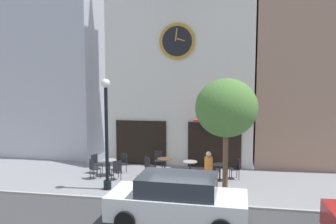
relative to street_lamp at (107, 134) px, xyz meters
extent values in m
cube|color=gray|center=(3.13, 1.53, -2.32)|extent=(26.27, 5.35, 0.05)
cube|color=#A8A5A0|center=(3.13, -1.13, -2.25)|extent=(26.27, 0.12, 0.08)
cube|color=silver|center=(2.25, 5.23, 2.48)|extent=(7.59, 2.04, 9.55)
cylinder|color=#B7842D|center=(2.25, 4.15, 4.03)|extent=(1.80, 0.10, 1.80)
cylinder|color=black|center=(2.25, 4.09, 4.03)|extent=(1.48, 0.04, 1.48)
cube|color=#B7842D|center=(2.44, 4.05, 4.09)|extent=(0.40, 0.03, 0.18)
cube|color=#B7842D|center=(2.21, 4.05, 4.34)|extent=(0.13, 0.03, 0.63)
cube|color=black|center=(0.35, 4.17, -1.14)|extent=(2.66, 0.10, 2.30)
cube|color=black|center=(4.14, 4.17, -1.14)|extent=(2.66, 0.10, 2.30)
cube|color=#B23333|center=(4.37, 3.86, 0.16)|extent=(2.43, 0.90, 0.12)
cube|color=#B2B2BC|center=(-5.85, 5.98, 3.41)|extent=(6.40, 3.54, 11.41)
cube|color=#9E7A66|center=(9.41, 5.83, 3.81)|extent=(6.57, 3.24, 12.20)
cylinder|color=black|center=(0.00, 0.00, -2.11)|extent=(0.32, 0.32, 0.36)
cylinder|color=black|center=(0.00, 0.00, -0.21)|extent=(0.14, 0.14, 4.15)
sphere|color=white|center=(0.00, 0.00, 2.04)|extent=(0.36, 0.36, 0.36)
cylinder|color=brown|center=(4.75, -0.09, -0.98)|extent=(0.20, 0.20, 2.63)
ellipsoid|color=#4C7A38|center=(4.75, -0.09, 1.15)|extent=(2.33, 2.10, 2.21)
cylinder|color=black|center=(-0.59, 1.89, -1.93)|extent=(0.07, 0.07, 0.73)
cylinder|color=black|center=(-0.59, 1.89, -2.28)|extent=(0.40, 0.40, 0.03)
cylinder|color=gray|center=(-0.59, 1.89, -1.56)|extent=(0.67, 0.67, 0.03)
cylinder|color=black|center=(1.90, 2.60, -1.93)|extent=(0.07, 0.07, 0.73)
cylinder|color=black|center=(1.90, 2.60, -2.28)|extent=(0.40, 0.40, 0.03)
cylinder|color=brown|center=(1.90, 2.60, -1.56)|extent=(0.71, 0.71, 0.03)
cylinder|color=black|center=(3.14, 2.20, -1.92)|extent=(0.07, 0.07, 0.74)
cylinder|color=black|center=(3.14, 2.20, -2.28)|extent=(0.40, 0.40, 0.03)
cylinder|color=gray|center=(3.14, 2.20, -1.55)|extent=(0.65, 0.65, 0.03)
cylinder|color=black|center=(4.49, 2.01, -1.93)|extent=(0.07, 0.07, 0.72)
cylinder|color=black|center=(4.49, 2.01, -2.28)|extent=(0.40, 0.40, 0.03)
cylinder|color=black|center=(4.49, 2.01, -1.57)|extent=(0.66, 0.66, 0.03)
cube|color=black|center=(5.12, 2.40, -1.84)|extent=(0.49, 0.49, 0.04)
cube|color=black|center=(5.30, 2.44, -1.62)|extent=(0.14, 0.38, 0.45)
cylinder|color=black|center=(4.92, 2.52, -2.07)|extent=(0.03, 0.03, 0.45)
cylinder|color=black|center=(5.00, 2.19, -2.07)|extent=(0.03, 0.03, 0.45)
cylinder|color=black|center=(5.25, 2.60, -2.07)|extent=(0.03, 0.03, 0.45)
cylinder|color=black|center=(5.33, 2.27, -2.07)|extent=(0.03, 0.03, 0.45)
cube|color=black|center=(-1.06, 1.35, -1.84)|extent=(0.56, 0.56, 0.04)
cube|color=black|center=(-1.18, 1.22, -1.62)|extent=(0.31, 0.28, 0.45)
cylinder|color=black|center=(-0.82, 1.37, -2.07)|extent=(0.03, 0.03, 0.45)
cylinder|color=black|center=(-1.08, 1.59, -2.07)|extent=(0.03, 0.03, 0.45)
cylinder|color=black|center=(-1.04, 1.11, -2.07)|extent=(0.03, 0.03, 0.45)
cylinder|color=black|center=(-1.30, 1.33, -2.07)|extent=(0.03, 0.03, 0.45)
cube|color=black|center=(1.47, 3.27, -1.84)|extent=(0.49, 0.49, 0.04)
cube|color=black|center=(1.42, 3.44, -1.62)|extent=(0.38, 0.14, 0.45)
cylinder|color=black|center=(1.35, 3.06, -2.07)|extent=(0.03, 0.03, 0.45)
cylinder|color=black|center=(1.68, 3.15, -2.07)|extent=(0.03, 0.03, 0.45)
cylinder|color=black|center=(1.26, 3.39, -2.07)|extent=(0.03, 0.03, 0.45)
cylinder|color=black|center=(1.59, 3.48, -2.07)|extent=(0.03, 0.03, 0.45)
cube|color=black|center=(-0.20, 2.49, -1.84)|extent=(0.54, 0.54, 0.04)
cube|color=black|center=(-0.12, 2.65, -1.62)|extent=(0.36, 0.21, 0.45)
cylinder|color=black|center=(-0.43, 2.41, -2.07)|extent=(0.03, 0.03, 0.45)
cylinder|color=black|center=(-0.12, 2.26, -2.07)|extent=(0.03, 0.03, 0.45)
cylinder|color=black|center=(-0.27, 2.72, -2.07)|extent=(0.03, 0.03, 0.45)
cylinder|color=black|center=(0.03, 2.57, -2.07)|extent=(0.03, 0.03, 0.45)
cube|color=black|center=(1.30, 2.18, -1.84)|extent=(0.57, 0.57, 0.04)
cube|color=black|center=(1.18, 2.04, -1.62)|extent=(0.30, 0.29, 0.45)
cylinder|color=black|center=(1.54, 2.18, -2.07)|extent=(0.03, 0.03, 0.45)
cylinder|color=black|center=(1.30, 2.42, -2.07)|extent=(0.03, 0.03, 0.45)
cylinder|color=black|center=(1.31, 1.93, -2.07)|extent=(0.03, 0.03, 0.45)
cylinder|color=black|center=(1.06, 2.17, -2.07)|extent=(0.03, 0.03, 0.45)
cube|color=black|center=(-0.08, 1.34, -1.84)|extent=(0.56, 0.56, 0.04)
cube|color=black|center=(0.03, 1.19, -1.62)|extent=(0.33, 0.26, 0.45)
cylinder|color=black|center=(-0.04, 1.57, -2.07)|extent=(0.03, 0.03, 0.45)
cylinder|color=black|center=(-0.31, 1.37, -2.07)|extent=(0.03, 0.03, 0.45)
cylinder|color=black|center=(0.16, 1.30, -2.07)|extent=(0.03, 0.03, 0.45)
cylinder|color=black|center=(-0.11, 1.10, -2.07)|extent=(0.03, 0.03, 0.45)
cube|color=black|center=(4.20, 1.32, -1.84)|extent=(0.49, 0.49, 0.04)
cube|color=black|center=(4.16, 1.15, -1.62)|extent=(0.38, 0.13, 0.45)
cylinder|color=black|center=(4.41, 1.44, -2.07)|extent=(0.03, 0.03, 0.45)
cylinder|color=black|center=(4.08, 1.53, -2.07)|extent=(0.03, 0.03, 0.45)
cylinder|color=black|center=(4.33, 1.11, -2.07)|extent=(0.03, 0.03, 0.45)
cylinder|color=black|center=(4.00, 1.20, -2.07)|extent=(0.03, 0.03, 0.45)
cube|color=black|center=(-1.28, 2.13, -1.84)|extent=(0.53, 0.53, 0.04)
cube|color=black|center=(-1.44, 2.21, -1.62)|extent=(0.20, 0.36, 0.45)
cylinder|color=black|center=(-1.20, 1.91, -2.07)|extent=(0.03, 0.03, 0.45)
cylinder|color=black|center=(-1.05, 2.21, -2.07)|extent=(0.03, 0.03, 0.45)
cylinder|color=black|center=(-1.50, 2.05, -2.07)|extent=(0.03, 0.03, 0.45)
cylinder|color=black|center=(-1.36, 2.36, -2.07)|extent=(0.03, 0.03, 0.45)
cylinder|color=#2D2D38|center=(4.09, 0.30, -1.87)|extent=(0.34, 0.34, 0.85)
cylinder|color=orange|center=(4.09, 0.30, -1.14)|extent=(0.42, 0.42, 0.60)
sphere|color=tan|center=(4.09, 0.30, -0.73)|extent=(0.22, 0.22, 0.22)
cube|color=white|center=(3.31, -2.77, -1.70)|extent=(4.35, 1.92, 0.75)
cube|color=#262B33|center=(3.31, -2.77, -1.04)|extent=(2.45, 1.65, 0.60)
cylinder|color=black|center=(4.75, -1.91, -1.97)|extent=(0.65, 0.24, 0.64)
cylinder|color=black|center=(1.87, -3.63, -1.97)|extent=(0.65, 0.24, 0.64)
cylinder|color=black|center=(1.92, -1.83, -1.97)|extent=(0.65, 0.24, 0.64)
camera|label=1|loc=(4.88, -13.31, 2.38)|focal=37.55mm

